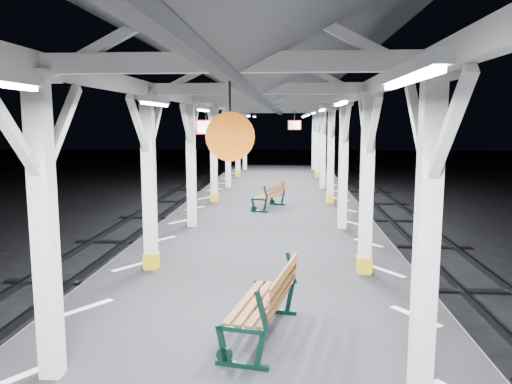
# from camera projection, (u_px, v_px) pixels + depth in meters

# --- Properties ---
(ground) EXTENTS (120.00, 120.00, 0.00)m
(ground) POSITION_uv_depth(u_px,v_px,m) (248.00, 375.00, 7.53)
(ground) COLOR black
(ground) RESTS_ON ground
(platform) EXTENTS (6.00, 50.00, 1.00)m
(platform) POSITION_uv_depth(u_px,v_px,m) (247.00, 344.00, 7.46)
(platform) COLOR black
(platform) RESTS_ON ground
(hazard_stripes_left) EXTENTS (1.00, 48.00, 0.01)m
(hazard_stripes_left) POSITION_uv_depth(u_px,v_px,m) (86.00, 308.00, 7.55)
(hazard_stripes_left) COLOR silver
(hazard_stripes_left) RESTS_ON platform
(hazard_stripes_right) EXTENTS (1.00, 48.00, 0.01)m
(hazard_stripes_right) POSITION_uv_depth(u_px,v_px,m) (416.00, 316.00, 7.23)
(hazard_stripes_right) COLOR silver
(hazard_stripes_right) RESTS_ON platform
(canopy) EXTENTS (5.40, 49.00, 4.65)m
(canopy) POSITION_uv_depth(u_px,v_px,m) (247.00, 66.00, 6.88)
(canopy) COLOR silver
(canopy) RESTS_ON platform
(bench_mid) EXTENTS (0.98, 1.85, 0.95)m
(bench_mid) POSITION_uv_depth(u_px,v_px,m) (268.00, 301.00, 6.43)
(bench_mid) COLOR black
(bench_mid) RESTS_ON platform
(bench_far) EXTENTS (1.07, 1.67, 0.85)m
(bench_far) POSITION_uv_depth(u_px,v_px,m) (271.00, 195.00, 16.06)
(bench_far) COLOR black
(bench_far) RESTS_ON platform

